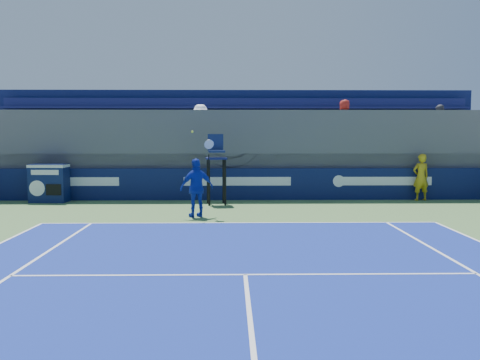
{
  "coord_description": "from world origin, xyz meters",
  "views": [
    {
      "loc": [
        -0.26,
        -2.83,
        2.5
      ],
      "look_at": [
        0.0,
        11.5,
        1.25
      ],
      "focal_mm": 40.0,
      "sensor_mm": 36.0,
      "label": 1
    }
  ],
  "objects_px": {
    "ball_person": "(421,177)",
    "match_clock": "(49,182)",
    "tennis_player": "(197,188)",
    "umpire_chair": "(216,161)"
  },
  "relations": [
    {
      "from": "ball_person",
      "to": "match_clock",
      "type": "height_order",
      "value": "ball_person"
    },
    {
      "from": "ball_person",
      "to": "tennis_player",
      "type": "xyz_separation_m",
      "value": [
        -8.07,
        -3.83,
        0.01
      ]
    },
    {
      "from": "ball_person",
      "to": "umpire_chair",
      "type": "bearing_deg",
      "value": -2.76
    },
    {
      "from": "match_clock",
      "to": "tennis_player",
      "type": "relative_size",
      "value": 0.54
    },
    {
      "from": "umpire_chair",
      "to": "match_clock",
      "type": "bearing_deg",
      "value": 173.18
    },
    {
      "from": "ball_person",
      "to": "tennis_player",
      "type": "relative_size",
      "value": 0.68
    },
    {
      "from": "ball_person",
      "to": "match_clock",
      "type": "xyz_separation_m",
      "value": [
        -13.66,
        -0.21,
        -0.14
      ]
    },
    {
      "from": "ball_person",
      "to": "match_clock",
      "type": "distance_m",
      "value": 13.66
    },
    {
      "from": "match_clock",
      "to": "umpire_chair",
      "type": "xyz_separation_m",
      "value": [
        6.09,
        -0.73,
        0.79
      ]
    },
    {
      "from": "match_clock",
      "to": "umpire_chair",
      "type": "bearing_deg",
      "value": -6.82
    }
  ]
}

